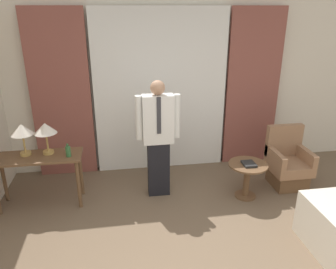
% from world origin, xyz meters
% --- Properties ---
extents(wall_back, '(10.00, 0.06, 2.70)m').
position_xyz_m(wall_back, '(0.00, 2.73, 1.35)').
color(wall_back, silver).
rests_on(wall_back, ground_plane).
extents(curtain_sheer_center, '(2.09, 0.06, 2.58)m').
position_xyz_m(curtain_sheer_center, '(0.00, 2.60, 1.29)').
color(curtain_sheer_center, white).
rests_on(curtain_sheer_center, ground_plane).
extents(curtain_drape_left, '(0.89, 0.06, 2.58)m').
position_xyz_m(curtain_drape_left, '(-1.53, 2.60, 1.29)').
color(curtain_drape_left, brown).
rests_on(curtain_drape_left, ground_plane).
extents(curtain_drape_right, '(0.89, 0.06, 2.58)m').
position_xyz_m(curtain_drape_right, '(1.53, 2.60, 1.29)').
color(curtain_drape_right, brown).
rests_on(curtain_drape_right, ground_plane).
extents(desk, '(1.16, 0.46, 0.73)m').
position_xyz_m(desk, '(-1.78, 1.71, 0.60)').
color(desk, brown).
rests_on(desk, ground_plane).
extents(table_lamp_left, '(0.29, 0.29, 0.43)m').
position_xyz_m(table_lamp_left, '(-1.93, 1.77, 1.06)').
color(table_lamp_left, tan).
rests_on(table_lamp_left, desk).
extents(table_lamp_right, '(0.29, 0.29, 0.43)m').
position_xyz_m(table_lamp_right, '(-1.64, 1.77, 1.06)').
color(table_lamp_right, tan).
rests_on(table_lamp_right, desk).
extents(bottle_by_lamp, '(0.07, 0.07, 0.18)m').
position_xyz_m(bottle_by_lamp, '(-1.36, 1.64, 0.80)').
color(bottle_by_lamp, '#336638').
rests_on(bottle_by_lamp, desk).
extents(person, '(0.61, 0.20, 1.68)m').
position_xyz_m(person, '(-0.16, 1.73, 0.92)').
color(person, black).
rests_on(person, ground_plane).
extents(armchair, '(0.56, 0.57, 0.90)m').
position_xyz_m(armchair, '(1.81, 1.69, 0.33)').
color(armchair, brown).
rests_on(armchair, ground_plane).
extents(side_table, '(0.54, 0.54, 0.52)m').
position_xyz_m(side_table, '(1.06, 1.44, 0.35)').
color(side_table, brown).
rests_on(side_table, ground_plane).
extents(book, '(0.17, 0.20, 0.03)m').
position_xyz_m(book, '(1.06, 1.42, 0.54)').
color(book, black).
rests_on(book, side_table).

